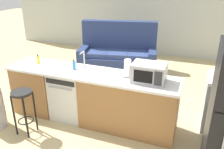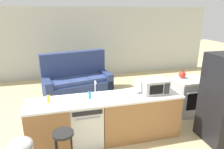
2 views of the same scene
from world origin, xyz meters
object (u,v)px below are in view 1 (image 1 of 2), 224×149
object	(u,v)px
dishwasher	(71,94)
paper_towel_roll	(128,68)
microwave	(149,73)
kettle	(223,70)
dish_soap_bottle	(38,60)
soap_bottle	(74,65)
bar_stool	(23,103)
couch	(118,55)

from	to	relation	value
dishwasher	paper_towel_roll	world-z (taller)	paper_towel_roll
paper_towel_roll	microwave	bearing A→B (deg)	-9.41
paper_towel_roll	kettle	world-z (taller)	paper_towel_roll
dish_soap_bottle	dishwasher	bearing A→B (deg)	-4.19
soap_bottle	kettle	xyz separation A→B (m)	(2.34, 0.64, 0.01)
paper_towel_roll	bar_stool	bearing A→B (deg)	-152.04
dishwasher	paper_towel_roll	size ratio (longest dim) A/B	2.98
paper_towel_roll	bar_stool	xyz separation A→B (m)	(-1.45, -0.77, -0.50)
bar_stool	dishwasher	bearing A→B (deg)	59.35
soap_bottle	dish_soap_bottle	xyz separation A→B (m)	(-0.73, 0.01, 0.00)
paper_towel_roll	soap_bottle	size ratio (longest dim) A/B	1.60
paper_towel_roll	couch	world-z (taller)	couch
dishwasher	soap_bottle	xyz separation A→B (m)	(0.09, 0.03, 0.55)
microwave	soap_bottle	world-z (taller)	microwave
soap_bottle	kettle	distance (m)	2.43
dishwasher	bar_stool	size ratio (longest dim) A/B	1.14
dishwasher	dish_soap_bottle	xyz separation A→B (m)	(-0.64, 0.05, 0.55)
soap_bottle	bar_stool	bearing A→B (deg)	-124.56
dish_soap_bottle	couch	size ratio (longest dim) A/B	0.08
microwave	couch	distance (m)	2.93
dishwasher	bar_stool	bearing A→B (deg)	-120.65
paper_towel_roll	dish_soap_bottle	xyz separation A→B (m)	(-1.67, -0.01, -0.07)
microwave	couch	xyz separation A→B (m)	(-1.36, 2.51, -0.65)
dishwasher	paper_towel_roll	xyz separation A→B (m)	(1.03, 0.06, 0.62)
dish_soap_bottle	couch	xyz separation A→B (m)	(0.66, 2.47, -0.58)
soap_bottle	bar_stool	xyz separation A→B (m)	(-0.51, -0.75, -0.44)
microwave	bar_stool	world-z (taller)	microwave
dishwasher	soap_bottle	distance (m)	0.56
paper_towel_roll	kettle	size ratio (longest dim) A/B	1.38
bar_stool	paper_towel_roll	bearing A→B (deg)	27.96
kettle	bar_stool	world-z (taller)	kettle
soap_bottle	dish_soap_bottle	bearing A→B (deg)	178.98
couch	kettle	bearing A→B (deg)	-37.15
dish_soap_bottle	kettle	size ratio (longest dim) A/B	0.86
dishwasher	couch	bearing A→B (deg)	89.68
bar_stool	couch	bearing A→B (deg)	82.30
dishwasher	bar_stool	xyz separation A→B (m)	(-0.42, -0.71, 0.11)
soap_bottle	dish_soap_bottle	distance (m)	0.73
paper_towel_roll	couch	distance (m)	2.73
dishwasher	microwave	size ratio (longest dim) A/B	1.68
paper_towel_roll	bar_stool	world-z (taller)	paper_towel_roll
dish_soap_bottle	couch	bearing A→B (deg)	75.12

